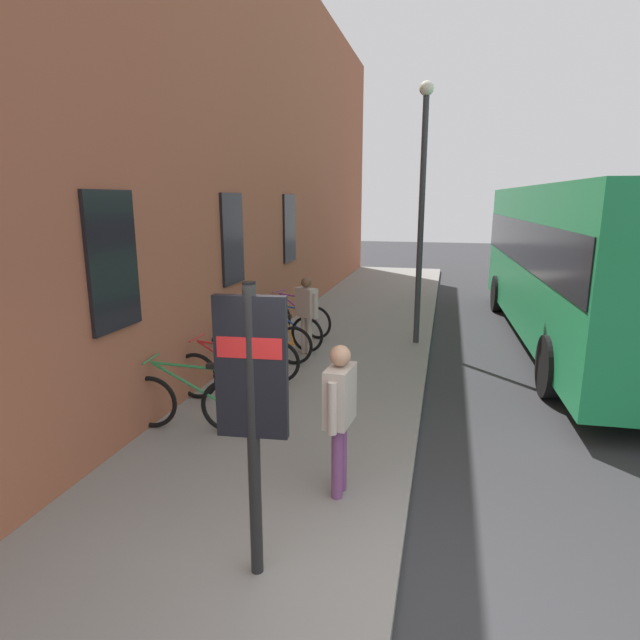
{
  "coord_description": "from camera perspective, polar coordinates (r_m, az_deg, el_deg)",
  "views": [
    {
      "loc": [
        -3.29,
        -0.24,
        3.1
      ],
      "look_at": [
        3.28,
        1.34,
        1.54
      ],
      "focal_mm": 29.54,
      "sensor_mm": 36.0,
      "label": 1
    }
  ],
  "objects": [
    {
      "name": "ground",
      "position": [
        9.83,
        17.34,
        -5.99
      ],
      "size": [
        60.0,
        60.0,
        0.0
      ],
      "primitive_type": "plane",
      "color": "#2D2D30"
    },
    {
      "name": "sidewalk_pavement",
      "position": [
        11.86,
        3.42,
        -1.85
      ],
      "size": [
        24.0,
        3.5,
        0.12
      ],
      "primitive_type": "cube",
      "color": "gray",
      "rests_on": "ground"
    },
    {
      "name": "station_facade",
      "position": [
        12.98,
        -4.88,
        17.87
      ],
      "size": [
        22.0,
        0.65,
        8.42
      ],
      "color": "#9E563D",
      "rests_on": "ground"
    },
    {
      "name": "bicycle_under_window",
      "position": [
        7.15,
        -13.96,
        -8.62
      ],
      "size": [
        0.48,
        1.77,
        0.97
      ],
      "color": "black",
      "rests_on": "sidewalk_pavement"
    },
    {
      "name": "bicycle_nearest_sign",
      "position": [
        7.99,
        -9.86,
        -6.1
      ],
      "size": [
        0.48,
        1.77,
        0.97
      ],
      "color": "black",
      "rests_on": "sidewalk_pavement"
    },
    {
      "name": "bicycle_beside_lamp",
      "position": [
        8.84,
        -7.73,
        -4.14
      ],
      "size": [
        0.48,
        1.77,
        0.97
      ],
      "color": "black",
      "rests_on": "sidewalk_pavement"
    },
    {
      "name": "bicycle_end_of_row",
      "position": [
        9.8,
        -5.73,
        -2.38
      ],
      "size": [
        0.48,
        1.77,
        0.97
      ],
      "color": "black",
      "rests_on": "sidewalk_pavement"
    },
    {
      "name": "bicycle_far_end",
      "position": [
        10.65,
        -3.84,
        -1.09
      ],
      "size": [
        0.6,
        1.73,
        0.97
      ],
      "color": "black",
      "rests_on": "sidewalk_pavement"
    },
    {
      "name": "bicycle_mid_rack",
      "position": [
        11.66,
        -2.49,
        0.17
      ],
      "size": [
        0.68,
        1.7,
        0.97
      ],
      "color": "black",
      "rests_on": "sidewalk_pavement"
    },
    {
      "name": "transit_info_sign",
      "position": [
        4.02,
        -7.39,
        -7.2
      ],
      "size": [
        0.13,
        0.55,
        2.4
      ],
      "color": "black",
      "rests_on": "sidewalk_pavement"
    },
    {
      "name": "city_bus",
      "position": [
        12.35,
        26.54,
        6.17
      ],
      "size": [
        10.58,
        2.93,
        3.35
      ],
      "color": "#1E8C4C",
      "rests_on": "ground"
    },
    {
      "name": "pedestrian_crossing_street",
      "position": [
        5.31,
        2.16,
        -9.2
      ],
      "size": [
        0.61,
        0.27,
        1.59
      ],
      "color": "#723F72",
      "rests_on": "sidewalk_pavement"
    },
    {
      "name": "pedestrian_near_bus",
      "position": [
        10.16,
        -1.48,
        1.36
      ],
      "size": [
        0.42,
        0.51,
        1.52
      ],
      "color": "#B2A599",
      "rests_on": "sidewalk_pavement"
    },
    {
      "name": "street_lamp",
      "position": [
        10.98,
        11.01,
        13.25
      ],
      "size": [
        0.28,
        0.28,
        5.18
      ],
      "color": "#333338",
      "rests_on": "sidewalk_pavement"
    }
  ]
}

